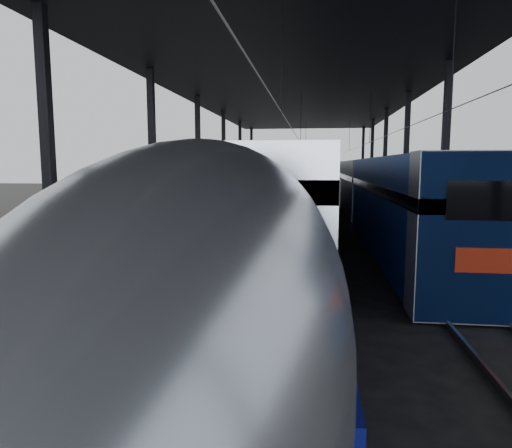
# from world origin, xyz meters

# --- Properties ---
(ground) EXTENTS (160.00, 160.00, 0.00)m
(ground) POSITION_xyz_m (0.00, 0.00, 0.00)
(ground) COLOR black
(ground) RESTS_ON ground
(platform) EXTENTS (6.00, 80.00, 1.00)m
(platform) POSITION_xyz_m (-3.50, 20.00, 0.50)
(platform) COLOR #4C4C4F
(platform) RESTS_ON ground
(yellow_strip) EXTENTS (0.30, 80.00, 0.01)m
(yellow_strip) POSITION_xyz_m (-0.70, 20.00, 1.00)
(yellow_strip) COLOR yellow
(yellow_strip) RESTS_ON platform
(rails) EXTENTS (6.52, 80.00, 0.16)m
(rails) POSITION_xyz_m (4.50, 20.00, 0.08)
(rails) COLOR slate
(rails) RESTS_ON ground
(canopy) EXTENTS (18.00, 75.00, 9.47)m
(canopy) POSITION_xyz_m (1.90, 20.00, 9.12)
(canopy) COLOR black
(canopy) RESTS_ON ground
(tgv_train) EXTENTS (2.98, 65.20, 4.27)m
(tgv_train) POSITION_xyz_m (2.00, 22.53, 2.00)
(tgv_train) COLOR silver
(tgv_train) RESTS_ON ground
(second_train) EXTENTS (3.06, 56.05, 4.22)m
(second_train) POSITION_xyz_m (7.00, 28.95, 2.14)
(second_train) COLOR navy
(second_train) RESTS_ON ground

